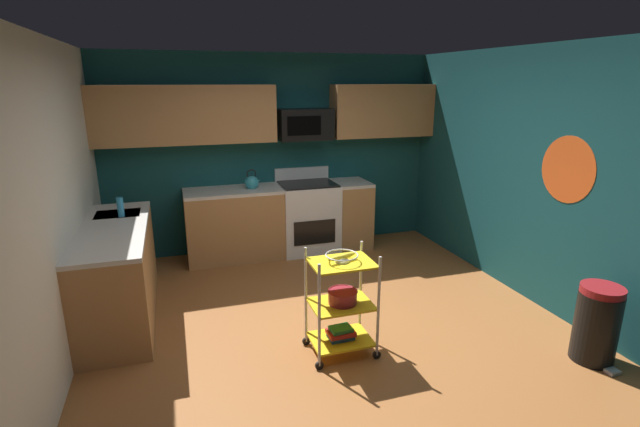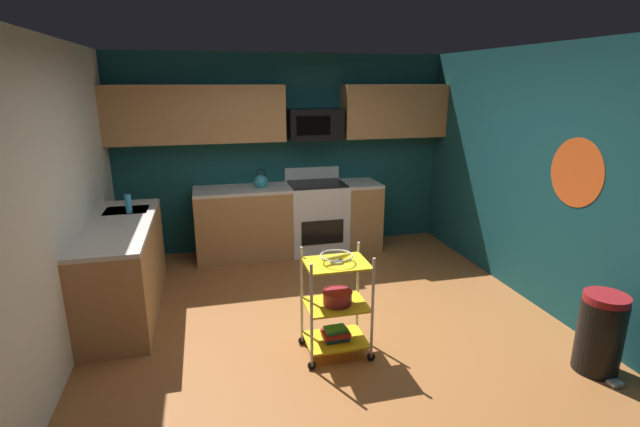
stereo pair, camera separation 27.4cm
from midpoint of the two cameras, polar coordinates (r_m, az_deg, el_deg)
The scene contains 16 objects.
floor at distance 4.53m, azimuth 3.06°, elevation -14.07°, with size 4.40×4.80×0.04m, color #995B2D.
wall_back at distance 6.36m, azimuth -3.17°, elevation 7.38°, with size 4.52×0.06×2.60m, color #14474C.
wall_left at distance 4.01m, azimuth -28.78°, elevation 0.28°, with size 0.06×4.80×2.60m, color silver.
wall_right at distance 5.15m, azimuth 27.84°, elevation 3.50°, with size 0.06×4.80×2.60m, color #14474C.
wall_flower_decal at distance 4.86m, azimuth 30.35°, elevation 4.33°, with size 0.63×0.63×0.00m, color #E5591E.
counter_run at distance 5.61m, azimuth -9.75°, elevation -2.80°, with size 3.43×2.47×0.92m.
oven_range at distance 6.31m, azimuth 0.84°, elevation -0.33°, with size 0.76×0.65×1.10m.
upper_cabinets at distance 6.09m, azimuth -3.68°, elevation 12.20°, with size 4.40×0.33×0.70m.
microwave at distance 6.18m, azimuth 0.63°, elevation 10.88°, with size 0.70×0.39×0.40m.
rolling_cart at distance 3.95m, azimuth 4.00°, elevation -11.09°, with size 0.58×0.41×0.91m.
fruit_bowl at distance 3.78m, azimuth 4.12°, elevation -5.36°, with size 0.27×0.27×0.07m.
mixing_bowl_large at distance 3.93m, azimuth 4.18°, elevation -10.21°, with size 0.25×0.25×0.11m.
book_stack at distance 4.08m, azimuth 3.92°, elevation -14.52°, with size 0.23×0.17×0.10m.
kettle at distance 6.03m, azimuth -5.98°, elevation 3.92°, with size 0.21×0.18×0.26m.
dish_soap_bottle at distance 5.16m, azimuth -21.06°, elevation 1.11°, with size 0.06×0.06×0.20m, color #2D8CBF.
trash_can at distance 4.46m, azimuth 32.72°, elevation -12.29°, with size 0.34×0.42×0.66m.
Camera 2 is at (-1.04, -3.79, 2.25)m, focal length 26.09 mm.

